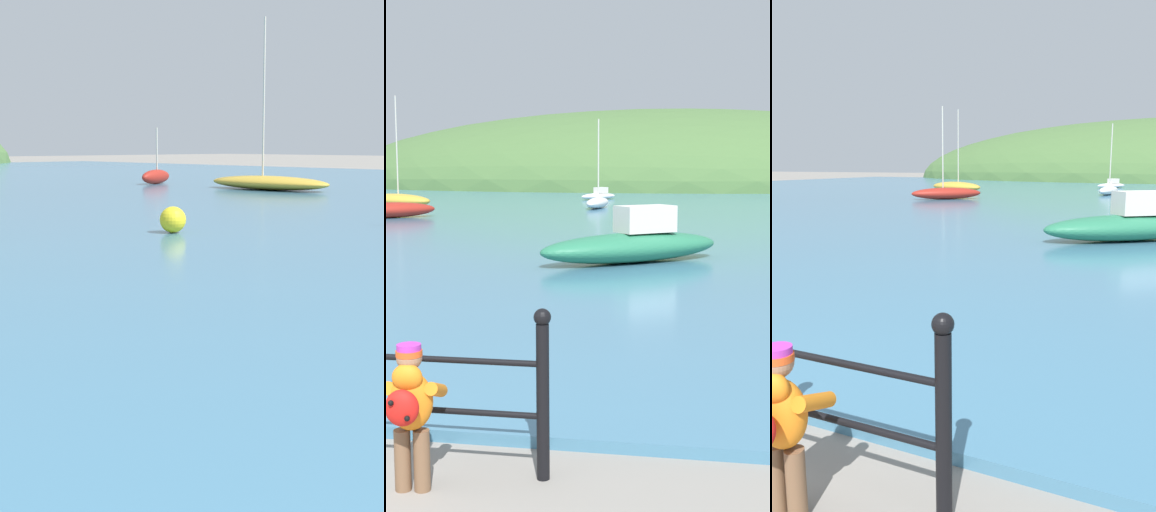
{
  "view_description": "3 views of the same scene",
  "coord_description": "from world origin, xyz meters",
  "views": [
    {
      "loc": [
        -1.51,
        1.54,
        1.71
      ],
      "look_at": [
        2.88,
        6.23,
        0.7
      ],
      "focal_mm": 50.0,
      "sensor_mm": 36.0,
      "label": 1
    },
    {
      "loc": [
        3.77,
        -3.11,
        2.17
      ],
      "look_at": [
        2.44,
        4.64,
        1.16
      ],
      "focal_mm": 50.0,
      "sensor_mm": 36.0,
      "label": 2
    },
    {
      "loc": [
        3.86,
        -0.66,
        1.95
      ],
      "look_at": [
        1.08,
        5.29,
        0.74
      ],
      "focal_mm": 35.0,
      "sensor_mm": 36.0,
      "label": 3
    }
  ],
  "objects": [
    {
      "name": "boat_white_sailboat",
      "position": [
        17.78,
        24.37,
        0.41
      ],
      "size": [
        2.21,
        1.31,
        2.32
      ],
      "color": "maroon",
      "rests_on": "water"
    },
    {
      "name": "mooring_buoy",
      "position": [
        7.17,
        11.33,
        0.34
      ],
      "size": [
        0.49,
        0.49,
        0.49
      ],
      "primitive_type": "sphere",
      "color": "yellow",
      "rests_on": "water"
    },
    {
      "name": "boat_twin_mast",
      "position": [
        18.22,
        18.59,
        0.37
      ],
      "size": [
        2.09,
        5.19,
        6.09
      ],
      "color": "gold",
      "rests_on": "water"
    }
  ]
}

